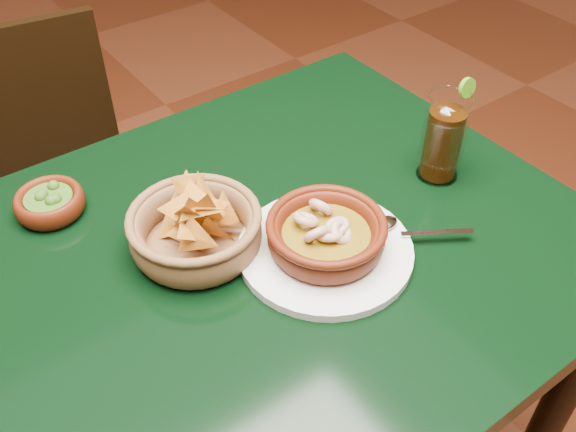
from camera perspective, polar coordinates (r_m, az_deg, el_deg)
dining_table at (r=1.00m, az=-7.25°, el=-9.33°), size 1.20×0.80×0.75m
dining_chair at (r=1.63m, az=-19.59°, el=2.33°), size 0.43×0.43×0.82m
shrimp_plate at (r=0.93m, az=3.42°, el=-2.00°), size 0.33×0.26×0.08m
chip_basket at (r=0.95m, az=-8.21°, el=-1.19°), size 0.23×0.23×0.14m
guacamole_ramekin at (r=1.07m, az=-20.42°, el=1.15°), size 0.13×0.13×0.04m
cola_drink at (r=1.08m, az=13.66°, el=6.73°), size 0.15×0.15×0.17m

